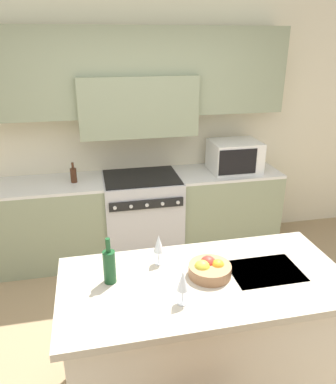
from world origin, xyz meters
TOP-DOWN VIEW (x-y plane):
  - ground_plane at (0.00, 0.00)m, footprint 10.00×10.00m
  - back_cabinetry at (0.00, 2.01)m, footprint 10.00×0.46m
  - back_counter at (0.00, 1.76)m, footprint 3.08×0.62m
  - range_stove at (0.00, 1.74)m, footprint 0.82×0.70m
  - microwave at (1.05, 1.76)m, footprint 0.53×0.44m
  - kitchen_island at (0.11, -0.17)m, footprint 1.76×0.85m
  - wine_bottle at (-0.45, -0.08)m, footprint 0.07×0.07m
  - wine_glass_near at (-0.08, -0.36)m, footprint 0.07×0.07m
  - wine_glass_far at (-0.13, 0.05)m, footprint 0.07×0.07m
  - fruit_bowl at (0.15, -0.14)m, footprint 0.26×0.26m
  - oil_bottle_on_counter at (-0.70, 1.74)m, footprint 0.06×0.06m

SIDE VIEW (x-z plane):
  - ground_plane at x=0.00m, z-range 0.00..0.00m
  - back_counter at x=0.00m, z-range 0.00..0.91m
  - range_stove at x=0.00m, z-range 0.00..0.92m
  - kitchen_island at x=0.11m, z-range 0.00..0.93m
  - fruit_bowl at x=0.15m, z-range 0.92..1.03m
  - oil_bottle_on_counter at x=-0.70m, z-range 0.89..1.10m
  - wine_bottle at x=-0.45m, z-range 0.89..1.19m
  - wine_glass_near at x=-0.08m, z-range 0.97..1.17m
  - wine_glass_far at x=-0.13m, z-range 0.97..1.17m
  - microwave at x=1.05m, z-range 0.91..1.25m
  - back_cabinetry at x=0.00m, z-range 0.23..2.93m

